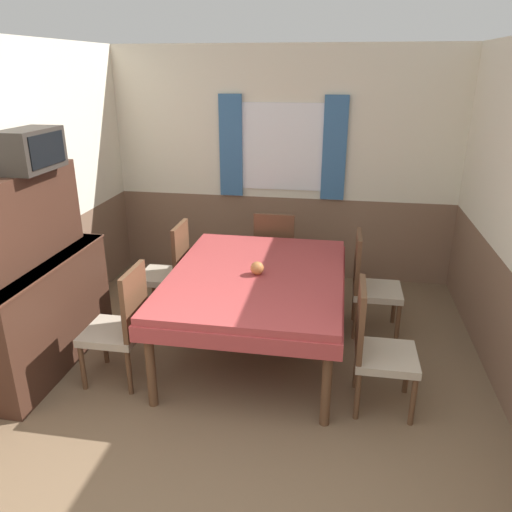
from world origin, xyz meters
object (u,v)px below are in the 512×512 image
Objects in this scene: chair_left_near at (122,323)px; sideboard at (37,289)px; dining_table at (256,284)px; chair_right_far at (370,282)px; chair_left_far at (170,269)px; chair_right_near at (376,345)px; vase at (257,268)px; chair_head_window at (275,253)px; tv at (30,150)px.

sideboard is at bearing 81.95° from chair_left_near.
dining_table is 1.17× the size of sideboard.
chair_right_far is 1.00× the size of chair_left_far.
chair_right_near reaches higher than dining_table.
chair_left_near is at bearing -90.00° from chair_right_near.
vase is (0.01, -0.03, 0.16)m from dining_table.
chair_head_window is at bearing -28.77° from chair_left_near.
chair_right_far is at bearing 21.04° from sideboard.
tv is at bearing -138.06° from chair_head_window.
dining_table is 1.98× the size of chair_right_near.
chair_left_near is at bearing -180.00° from chair_left_far.
vase is (0.98, 0.54, 0.32)m from chair_left_near.
vase is at bearing -121.61° from chair_left_far.
dining_table is 1.20m from chair_head_window.
chair_right_near is (0.97, -0.57, -0.16)m from dining_table.
chair_left_near is (-1.93, -1.14, 0.00)m from chair_right_far.
tv reaches higher than dining_table.
chair_right_far and chair_left_near have the same top height.
dining_table is 1.13m from chair_left_near.
dining_table is at bearing 109.29° from vase.
chair_left_far is at bearing 53.93° from sideboard.
vase is (0.01, -1.22, 0.32)m from chair_head_window.
chair_head_window is 2.60m from tv.
chair_right_far is 2.25m from chair_left_near.
chair_left_far is 0.59× the size of sideboard.
vase reaches higher than dining_table.
chair_head_window is at bearing -57.31° from chair_left_far.
chair_left_near is (-0.97, -0.57, -0.16)m from dining_table.
vase is at bearing -89.48° from chair_head_window.
chair_left_far is (-0.97, 0.57, -0.16)m from dining_table.
chair_right_near is at bearing -29.38° from vase.
chair_right_near is (1.93, -1.14, 0.00)m from chair_left_far.
chair_left_far reaches higher than dining_table.
chair_left_far is 8.61× the size of vase.
chair_head_window is at bearing 90.52° from vase.
chair_left_near is at bearing -8.05° from sideboard.
sideboard is at bearing -164.91° from dining_table.
sideboard is 1.79m from vase.
chair_left_near is at bearing -118.77° from chair_head_window.
chair_right_far is 1.00× the size of chair_right_near.
chair_head_window and chair_left_far have the same top height.
tv reaches higher than chair_left_far.
chair_right_near is 2.95m from tv.
chair_right_far is 2.89m from sideboard.
chair_left_far is 1.00× the size of chair_right_near.
chair_right_far is at bearing 30.52° from dining_table.
vase is at bearing 9.61° from tv.
dining_table is 1.98× the size of chair_right_far.
dining_table is at bearing -90.00° from chair_head_window.
chair_left_far and chair_right_near have the same top height.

